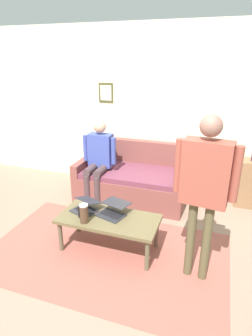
{
  "coord_description": "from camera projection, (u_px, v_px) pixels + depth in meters",
  "views": [
    {
      "loc": [
        -1.14,
        2.41,
        2.17
      ],
      "look_at": [
        -0.01,
        -0.89,
        0.8
      ],
      "focal_mm": 30.02,
      "sensor_mm": 36.0,
      "label": 1
    }
  ],
  "objects": [
    {
      "name": "ground_plane",
      "position": [
        100.0,
        258.0,
        3.26
      ],
      "size": [
        7.68,
        7.68,
        0.0
      ],
      "primitive_type": "plane",
      "color": "#896E5B"
    },
    {
      "name": "area_rug",
      "position": [
        106.0,
        253.0,
        3.35
      ],
      "size": [
        2.8,
        1.7,
        0.01
      ],
      "primitive_type": "cube",
      "color": "#934F43",
      "rests_on": "ground_plane"
    },
    {
      "name": "back_wall",
      "position": [
        151.0,
        110.0,
        4.7
      ],
      "size": [
        7.04,
        0.11,
        2.7
      ],
      "color": "beige",
      "rests_on": "ground_plane"
    },
    {
      "name": "couch",
      "position": [
        133.0,
        180.0,
        4.6
      ],
      "size": [
        1.73,
        0.94,
        0.88
      ],
      "color": "brown",
      "rests_on": "ground_plane"
    },
    {
      "name": "coffee_table",
      "position": [
        109.0,
        221.0,
        3.3
      ],
      "size": [
        1.18,
        0.55,
        0.43
      ],
      "color": "brown",
      "rests_on": "ground_plane"
    },
    {
      "name": "laptop_left",
      "position": [
        113.0,
        211.0,
        3.33
      ],
      "size": [
        0.39,
        0.41,
        0.13
      ],
      "color": "#28282D",
      "rests_on": "coffee_table"
    },
    {
      "name": "laptop_center",
      "position": [
        86.0,
        207.0,
        3.42
      ],
      "size": [
        0.38,
        0.39,
        0.15
      ],
      "color": "#28282D",
      "rests_on": "coffee_table"
    },
    {
      "name": "french_press",
      "position": [
        84.0,
        213.0,
        3.15
      ],
      "size": [
        0.12,
        0.1,
        0.25
      ],
      "color": "#4C3323",
      "rests_on": "coffee_table"
    },
    {
      "name": "side_shelf",
      "position": [
        250.0,
        183.0,
        4.32
      ],
      "size": [
        0.42,
        0.32,
        0.74
      ],
      "color": "#896241",
      "rests_on": "ground_plane"
    },
    {
      "name": "person_standing",
      "position": [
        205.0,
        181.0,
        2.61
      ],
      "size": [
        0.6,
        0.24,
        1.73
      ],
      "color": "brown",
      "rests_on": "ground_plane"
    },
    {
      "name": "person_seated",
      "position": [
        99.0,
        157.0,
        4.4
      ],
      "size": [
        0.55,
        0.51,
        1.28
      ],
      "color": "#493639",
      "rests_on": "ground_plane"
    }
  ]
}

